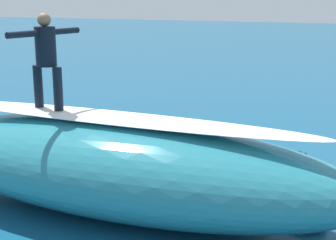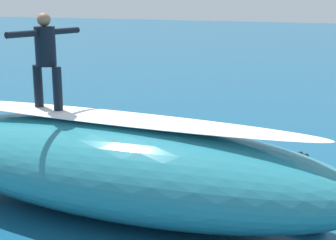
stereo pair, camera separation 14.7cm
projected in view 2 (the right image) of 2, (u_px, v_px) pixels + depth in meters
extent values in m
plane|color=#145175|center=(151.00, 164.00, 11.25)|extent=(120.00, 120.00, 0.00)
ellipsoid|color=teal|center=(116.00, 166.00, 8.66)|extent=(8.37, 2.79, 1.62)
ellipsoid|color=white|center=(114.00, 118.00, 8.45)|extent=(7.08, 1.09, 0.08)
ellipsoid|color=silver|center=(49.00, 110.00, 8.97)|extent=(2.10, 0.91, 0.08)
cylinder|color=black|center=(38.00, 86.00, 9.02)|extent=(0.16, 0.16, 0.75)
cylinder|color=black|center=(57.00, 89.00, 8.73)|extent=(0.16, 0.16, 0.75)
cylinder|color=black|center=(45.00, 46.00, 8.70)|extent=(0.43, 0.43, 0.68)
sphere|color=#936B4C|center=(44.00, 19.00, 8.59)|extent=(0.23, 0.23, 0.23)
cylinder|color=black|center=(22.00, 34.00, 8.27)|extent=(0.24, 0.61, 0.11)
cylinder|color=black|center=(65.00, 31.00, 9.03)|extent=(0.24, 0.61, 0.11)
ellipsoid|color=silver|center=(266.00, 168.00, 10.87)|extent=(1.77, 2.12, 0.07)
cylinder|color=black|center=(267.00, 160.00, 10.83)|extent=(0.73, 0.84, 0.29)
sphere|color=tan|center=(248.00, 161.00, 10.56)|extent=(0.21, 0.21, 0.21)
cylinder|color=black|center=(290.00, 157.00, 11.30)|extent=(0.52, 0.63, 0.13)
cylinder|color=black|center=(296.00, 159.00, 11.16)|extent=(0.52, 0.63, 0.13)
ellipsoid|color=white|center=(307.00, 176.00, 10.36)|extent=(1.03, 0.95, 0.11)
ellipsoid|color=white|center=(299.00, 219.00, 8.31)|extent=(1.23, 1.16, 0.16)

